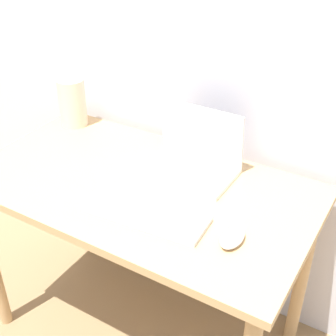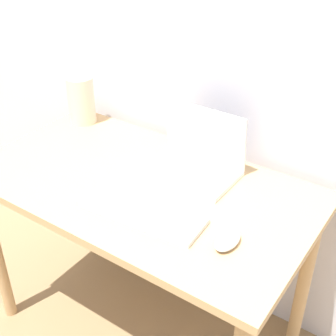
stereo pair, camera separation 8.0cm
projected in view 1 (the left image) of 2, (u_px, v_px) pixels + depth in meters
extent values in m
cube|color=silver|center=(199.00, 11.00, 1.63)|extent=(6.00, 0.05, 2.50)
cube|color=tan|center=(140.00, 187.00, 1.62)|extent=(1.20, 0.66, 0.03)
cylinder|color=tan|center=(81.00, 190.00, 2.26)|extent=(0.05, 0.05, 0.72)
cylinder|color=tan|center=(302.00, 275.00, 1.78)|extent=(0.05, 0.05, 0.72)
cube|color=white|center=(188.00, 171.00, 1.66)|extent=(0.32, 0.21, 0.02)
cube|color=silver|center=(187.00, 170.00, 1.65)|extent=(0.26, 0.11, 0.00)
cube|color=white|center=(201.00, 133.00, 1.67)|extent=(0.32, 0.03, 0.21)
cube|color=#0F1938|center=(203.00, 131.00, 1.67)|extent=(0.28, 0.02, 0.18)
cube|color=silver|center=(145.00, 213.00, 1.46)|extent=(0.41, 0.17, 0.02)
cube|color=#B2B2B2|center=(145.00, 211.00, 1.45)|extent=(0.38, 0.14, 0.00)
ellipsoid|color=silver|center=(233.00, 237.00, 1.35)|extent=(0.06, 0.11, 0.03)
cylinder|color=beige|center=(72.00, 102.00, 1.95)|extent=(0.11, 0.11, 0.20)
cone|color=beige|center=(69.00, 69.00, 1.87)|extent=(0.11, 0.11, 0.09)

